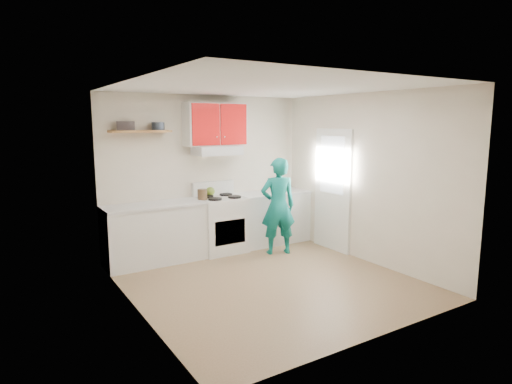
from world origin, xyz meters
TOP-DOWN VIEW (x-y plane):
  - floor at (0.00, 0.00)m, footprint 3.80×3.80m
  - ceiling at (0.00, 0.00)m, footprint 3.60×3.80m
  - back_wall at (0.00, 1.90)m, footprint 3.60×0.04m
  - front_wall at (0.00, -1.90)m, footprint 3.60×0.04m
  - left_wall at (-1.80, 0.00)m, footprint 0.04×3.80m
  - right_wall at (1.80, 0.00)m, footprint 0.04×3.80m
  - door at (1.78, 0.70)m, footprint 0.05×0.85m
  - door_glass at (1.75, 0.70)m, footprint 0.01×0.55m
  - counter_left at (-1.04, 1.60)m, footprint 1.52×0.60m
  - counter_right at (1.14, 1.60)m, footprint 1.32×0.60m
  - stove at (0.10, 1.57)m, footprint 0.76×0.65m
  - range_hood at (0.10, 1.68)m, footprint 0.76×0.44m
  - upper_cabinets at (0.10, 1.73)m, footprint 1.02×0.33m
  - shelf at (-1.15, 1.75)m, footprint 0.90×0.30m
  - books at (-1.35, 1.79)m, footprint 0.30×0.25m
  - tin at (-0.87, 1.75)m, footprint 0.20×0.20m
  - kettle at (0.02, 1.83)m, footprint 0.22×0.22m
  - crock at (-0.23, 1.57)m, footprint 0.20×0.20m
  - cutting_board at (0.74, 1.60)m, footprint 0.34×0.29m
  - silicone_mat at (1.42, 1.62)m, footprint 0.33×0.28m
  - person at (0.85, 0.98)m, footprint 0.67×0.55m

SIDE VIEW (x-z plane):
  - floor at x=0.00m, z-range 0.00..0.00m
  - counter_left at x=-1.04m, z-range 0.00..0.90m
  - counter_right at x=1.14m, z-range 0.00..0.90m
  - stove at x=0.10m, z-range 0.00..0.92m
  - person at x=0.85m, z-range 0.00..1.59m
  - silicone_mat at x=1.42m, z-range 0.90..0.91m
  - cutting_board at x=0.74m, z-range 0.90..0.92m
  - crock at x=-0.23m, z-range 0.90..1.09m
  - kettle at x=0.02m, z-range 0.92..1.08m
  - door at x=1.78m, z-range 0.00..2.05m
  - back_wall at x=0.00m, z-range 0.00..2.60m
  - front_wall at x=0.00m, z-range 0.00..2.60m
  - left_wall at x=-1.80m, z-range 0.00..2.60m
  - right_wall at x=1.80m, z-range 0.00..2.60m
  - door_glass at x=1.75m, z-range 0.98..1.92m
  - range_hood at x=0.10m, z-range 1.62..1.77m
  - shelf at x=-1.15m, z-range 2.00..2.04m
  - tin at x=-0.87m, z-range 2.04..2.16m
  - books at x=-1.35m, z-range 2.04..2.17m
  - upper_cabinets at x=0.10m, z-range 1.77..2.47m
  - ceiling at x=0.00m, z-range 2.58..2.62m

